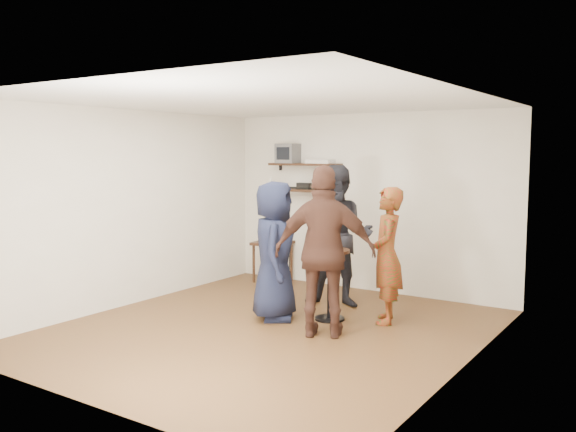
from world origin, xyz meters
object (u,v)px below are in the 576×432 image
object	(u,v)px
drinks_table	(330,275)
person_dark	(339,236)
crt_monitor	(288,153)
side_table	(273,248)
person_navy	(274,251)
radio	(304,186)
person_brown	(325,252)
dvd_deck	(320,161)
person_plaid	(387,255)

from	to	relation	value
drinks_table	person_dark	distance (m)	0.78
crt_monitor	person_dark	xyz separation A→B (m)	(1.44, -0.96, -1.08)
crt_monitor	drinks_table	xyz separation A→B (m)	(1.67, -1.60, -1.46)
side_table	person_navy	xyz separation A→B (m)	(1.25, -1.75, 0.31)
radio	person_brown	distance (m)	2.83
side_table	dvd_deck	bearing A→B (deg)	14.15
person_brown	person_navy	bearing A→B (deg)	-42.35
radio	crt_monitor	bearing A→B (deg)	180.00
person_brown	person_plaid	bearing A→B (deg)	-135.16
crt_monitor	radio	xyz separation A→B (m)	(0.29, 0.00, -0.50)
dvd_deck	person_plaid	world-z (taller)	dvd_deck
person_plaid	person_brown	size ratio (longest dim) A/B	0.86
person_plaid	person_dark	bearing A→B (deg)	-137.32
radio	side_table	xyz separation A→B (m)	(-0.46, -0.19, -0.98)
crt_monitor	person_navy	world-z (taller)	crt_monitor
person_dark	person_brown	bearing A→B (deg)	-87.52
radio	side_table	bearing A→B (deg)	-157.74
drinks_table	dvd_deck	bearing A→B (deg)	124.34
radio	person_brown	bearing A→B (deg)	-53.06
side_table	person_navy	bearing A→B (deg)	-54.40
dvd_deck	person_brown	world-z (taller)	dvd_deck
drinks_table	person_dark	bearing A→B (deg)	109.93
dvd_deck	person_navy	distance (m)	2.26
dvd_deck	person_navy	bearing A→B (deg)	-75.37
drinks_table	person_plaid	bearing A→B (deg)	24.57
crt_monitor	person_plaid	size ratio (longest dim) A/B	0.20
side_table	person_dark	xyz separation A→B (m)	(1.61, -0.77, 0.40)
radio	person_navy	distance (m)	2.20
radio	person_brown	world-z (taller)	person_brown
person_navy	person_brown	distance (m)	0.92
person_plaid	drinks_table	bearing A→B (deg)	-90.00
person_navy	person_brown	size ratio (longest dim) A/B	0.89
crt_monitor	person_dark	bearing A→B (deg)	-33.79
person_dark	crt_monitor	bearing A→B (deg)	126.29
person_brown	dvd_deck	bearing A→B (deg)	-82.99
side_table	person_brown	world-z (taller)	person_brown
person_navy	person_brown	world-z (taller)	person_brown
dvd_deck	person_plaid	size ratio (longest dim) A/B	0.25
radio	person_plaid	xyz separation A→B (m)	(1.99, -1.32, -0.70)
side_table	drinks_table	distance (m)	2.32
crt_monitor	drinks_table	bearing A→B (deg)	-43.79
dvd_deck	person_navy	world-z (taller)	dvd_deck
person_plaid	person_navy	size ratio (longest dim) A/B	0.96
person_plaid	radio	bearing A→B (deg)	-147.99
drinks_table	person_dark	xyz separation A→B (m)	(-0.23, 0.64, 0.38)
crt_monitor	side_table	distance (m)	1.51
side_table	radio	bearing A→B (deg)	22.26
person_dark	person_navy	xyz separation A→B (m)	(-0.35, -0.98, -0.09)
dvd_deck	person_plaid	distance (m)	2.41
radio	person_dark	world-z (taller)	person_dark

